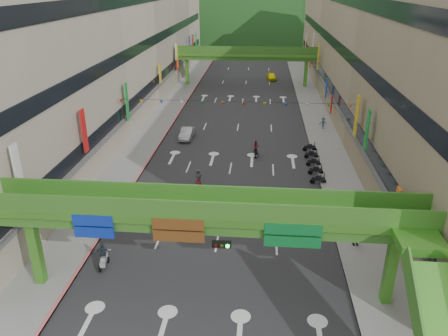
% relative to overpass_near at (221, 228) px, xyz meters
% --- Properties ---
extents(road_slab, '(18.00, 140.00, 0.02)m').
position_rel_overpass_near_xyz_m(road_slab, '(-0.93, 44.62, -5.20)').
color(road_slab, '#28282B').
rests_on(road_slab, ground).
extents(sidewalk_left, '(4.00, 140.00, 0.15)m').
position_rel_overpass_near_xyz_m(sidewalk_left, '(-11.93, 44.62, -5.13)').
color(sidewalk_left, gray).
rests_on(sidewalk_left, ground).
extents(sidewalk_right, '(4.00, 140.00, 0.15)m').
position_rel_overpass_near_xyz_m(sidewalk_right, '(10.07, 44.62, -5.13)').
color(sidewalk_right, gray).
rests_on(sidewalk_right, ground).
extents(curb_left, '(0.20, 140.00, 0.18)m').
position_rel_overpass_near_xyz_m(curb_left, '(-10.03, 44.62, -5.12)').
color(curb_left, '#CC5959').
rests_on(curb_left, ground).
extents(curb_right, '(0.20, 140.00, 0.18)m').
position_rel_overpass_near_xyz_m(curb_right, '(8.17, 44.62, -5.12)').
color(curb_right, gray).
rests_on(curb_right, ground).
extents(building_row_left, '(12.80, 95.00, 19.00)m').
position_rel_overpass_near_xyz_m(building_row_left, '(-19.86, 44.62, 4.25)').
color(building_row_left, '#9E937F').
rests_on(building_row_left, ground).
extents(building_row_right, '(12.80, 95.00, 19.00)m').
position_rel_overpass_near_xyz_m(building_row_right, '(18.00, 44.62, 4.25)').
color(building_row_right, gray).
rests_on(building_row_right, ground).
extents(overpass_near, '(28.00, 12.27, 7.10)m').
position_rel_overpass_near_xyz_m(overpass_near, '(0.00, 0.00, 0.00)').
color(overpass_near, '#4C9E2D').
rests_on(overpass_near, ground).
extents(overpass_far, '(28.00, 2.20, 7.10)m').
position_rel_overpass_near_xyz_m(overpass_far, '(-0.93, 59.62, 0.20)').
color(overpass_far, '#4C9E2D').
rests_on(overpass_far, ground).
extents(hill_left, '(168.00, 140.00, 112.00)m').
position_rel_overpass_near_xyz_m(hill_left, '(-15.93, 154.62, -5.21)').
color(hill_left, '#1C4419').
rests_on(hill_left, ground).
extents(hill_right, '(208.00, 176.00, 128.00)m').
position_rel_overpass_near_xyz_m(hill_right, '(24.07, 174.62, -5.21)').
color(hill_right, '#1C4419').
rests_on(hill_right, ground).
extents(bunting_string, '(26.00, 0.36, 0.47)m').
position_rel_overpass_near_xyz_m(bunting_string, '(-0.93, 24.62, 0.75)').
color(bunting_string, black).
rests_on(bunting_string, ground).
extents(scooter_rider_near, '(0.67, 1.60, 2.05)m').
position_rel_overpass_near_xyz_m(scooter_rider_near, '(-4.51, 11.86, -4.25)').
color(scooter_rider_near, black).
rests_on(scooter_rider_near, ground).
extents(scooter_rider_mid, '(0.79, 1.60, 1.90)m').
position_rel_overpass_near_xyz_m(scooter_rider_mid, '(1.67, 24.30, -4.24)').
color(scooter_rider_mid, black).
rests_on(scooter_rider_mid, ground).
extents(scooter_rider_left, '(0.97, 1.59, 1.91)m').
position_rel_overpass_near_xyz_m(scooter_rider_left, '(-8.43, 2.68, -4.26)').
color(scooter_rider_left, '#94949B').
rests_on(scooter_rider_left, ground).
extents(scooter_rider_far, '(0.79, 1.59, 1.84)m').
position_rel_overpass_near_xyz_m(scooter_rider_far, '(-3.69, 15.81, -4.30)').
color(scooter_rider_far, maroon).
rests_on(scooter_rider_far, ground).
extents(parked_scooter_row, '(1.60, 9.37, 1.08)m').
position_rel_overpass_near_xyz_m(parked_scooter_row, '(7.87, 22.01, -4.68)').
color(parked_scooter_row, black).
rests_on(parked_scooter_row, ground).
extents(car_silver, '(1.55, 4.18, 1.37)m').
position_rel_overpass_near_xyz_m(car_silver, '(-7.05, 29.62, -4.52)').
color(car_silver, '#A6A6AD').
rests_on(car_silver, ground).
extents(car_yellow, '(2.16, 4.23, 1.38)m').
position_rel_overpass_near_xyz_m(car_yellow, '(3.98, 65.50, -4.52)').
color(car_yellow, '#F9E800').
rests_on(car_yellow, ground).
extents(pedestrian_red, '(1.04, 0.93, 1.78)m').
position_rel_overpass_near_xyz_m(pedestrian_red, '(9.53, 11.13, -4.31)').
color(pedestrian_red, '#BF2F3D').
rests_on(pedestrian_red, ground).
extents(pedestrian_dark, '(1.10, 0.55, 1.82)m').
position_rel_overpass_near_xyz_m(pedestrian_dark, '(9.40, 6.80, -4.30)').
color(pedestrian_dark, '#202229').
rests_on(pedestrian_dark, ground).
extents(pedestrian_blue, '(0.73, 0.48, 1.53)m').
position_rel_overpass_near_xyz_m(pedestrian_blue, '(10.37, 34.62, -4.44)').
color(pedestrian_blue, '#2B4351').
rests_on(pedestrian_blue, ground).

